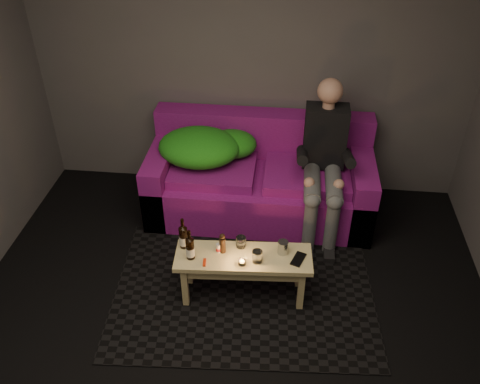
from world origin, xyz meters
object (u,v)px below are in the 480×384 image
object	(u,v)px
beer_bottle_a	(183,237)
beer_bottle_b	(190,248)
person	(324,158)
steel_cup	(283,247)
coffee_table	(243,263)
sofa	(260,180)

from	to	relation	value
beer_bottle_a	beer_bottle_b	world-z (taller)	beer_bottle_a
person	beer_bottle_a	xyz separation A→B (m)	(-1.05, -0.92, -0.18)
beer_bottle_a	steel_cup	xyz separation A→B (m)	(0.74, 0.01, -0.04)
beer_bottle_b	coffee_table	bearing A→B (deg)	8.83
sofa	person	world-z (taller)	person
coffee_table	beer_bottle_b	size ratio (longest dim) A/B	4.04
sofa	beer_bottle_a	distance (m)	1.21
sofa	person	size ratio (longest dim) A/B	1.50
coffee_table	beer_bottle_b	bearing A→B (deg)	-171.17
beer_bottle_a	sofa	bearing A→B (deg)	65.41
steel_cup	beer_bottle_b	bearing A→B (deg)	-169.50
beer_bottle_a	beer_bottle_b	distance (m)	0.13
beer_bottle_a	steel_cup	world-z (taller)	beer_bottle_a
sofa	coffee_table	distance (m)	1.14
coffee_table	steel_cup	xyz separation A→B (m)	(0.29, 0.06, 0.13)
sofa	beer_bottle_a	size ratio (longest dim) A/B	7.64
steel_cup	person	bearing A→B (deg)	71.45
coffee_table	steel_cup	size ratio (longest dim) A/B	9.64
beer_bottle_a	coffee_table	bearing A→B (deg)	-6.82
person	beer_bottle_a	bearing A→B (deg)	-138.69
beer_bottle_b	steel_cup	bearing A→B (deg)	10.50
coffee_table	sofa	bearing A→B (deg)	87.94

